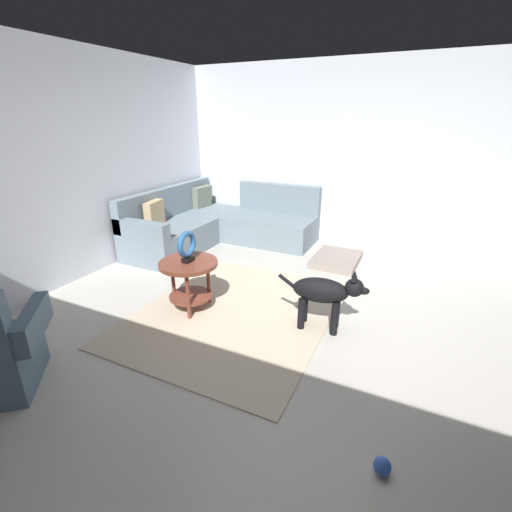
% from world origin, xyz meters
% --- Properties ---
extents(ground_plane, '(6.00, 6.00, 0.10)m').
position_xyz_m(ground_plane, '(0.00, 0.00, -0.05)').
color(ground_plane, '#B7B2A8').
extents(wall_back, '(6.00, 0.12, 2.70)m').
position_xyz_m(wall_back, '(0.00, 2.94, 1.35)').
color(wall_back, silver).
rests_on(wall_back, ground_plane).
extents(wall_right, '(0.12, 6.00, 2.70)m').
position_xyz_m(wall_right, '(2.94, 0.00, 1.35)').
color(wall_right, silver).
rests_on(wall_right, ground_plane).
extents(area_rug, '(2.30, 1.90, 0.01)m').
position_xyz_m(area_rug, '(0.15, 0.70, 0.01)').
color(area_rug, '#BCAD93').
rests_on(area_rug, ground_plane).
extents(sectional_couch, '(2.20, 2.25, 0.88)m').
position_xyz_m(sectional_couch, '(1.99, 2.02, 0.29)').
color(sectional_couch, slate).
rests_on(sectional_couch, ground_plane).
extents(side_table, '(0.60, 0.60, 0.54)m').
position_xyz_m(side_table, '(0.03, 1.17, 0.42)').
color(side_table, brown).
rests_on(side_table, ground_plane).
extents(torus_sculpture, '(0.28, 0.08, 0.33)m').
position_xyz_m(torus_sculpture, '(0.03, 1.17, 0.71)').
color(torus_sculpture, black).
rests_on(torus_sculpture, side_table).
extents(dog_bed_mat, '(0.80, 0.60, 0.09)m').
position_xyz_m(dog_bed_mat, '(1.98, 0.08, 0.04)').
color(dog_bed_mat, gray).
rests_on(dog_bed_mat, ground_plane).
extents(dog, '(0.29, 0.85, 0.63)m').
position_xyz_m(dog, '(0.26, -0.20, 0.38)').
color(dog, black).
rests_on(dog, ground_plane).
extents(dog_toy_ball, '(0.10, 0.10, 0.10)m').
position_xyz_m(dog_toy_ball, '(-1.06, -0.93, 0.05)').
color(dog_toy_ball, blue).
rests_on(dog_toy_ball, ground_plane).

